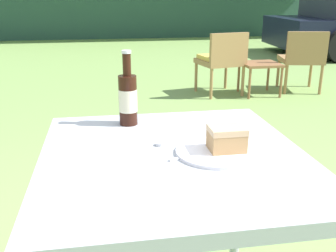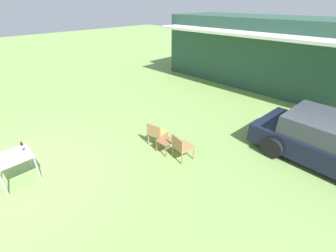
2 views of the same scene
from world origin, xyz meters
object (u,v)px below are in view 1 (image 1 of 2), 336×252
wicker_chair_plain (303,57)px  cola_bottle_near (128,98)px  wicker_chair_cushioned (222,58)px  garden_side_table (260,67)px  patio_table (174,178)px  cake_on_plate (221,145)px

wicker_chair_plain → cola_bottle_near: cola_bottle_near is taller
wicker_chair_cushioned → cola_bottle_near: 3.52m
wicker_chair_cushioned → wicker_chair_plain: bearing=167.2°
garden_side_table → patio_table: size_ratio=0.55×
cola_bottle_near → wicker_chair_plain: bearing=53.6°
wicker_chair_plain → garden_side_table: 0.58m
wicker_chair_cushioned → patio_table: bearing=59.1°
cola_bottle_near → patio_table: bearing=-69.4°
wicker_chair_cushioned → wicker_chair_plain: (1.03, -0.02, -0.00)m
wicker_chair_cushioned → patio_table: 3.74m
cola_bottle_near → cake_on_plate: bearing=-51.8°
wicker_chair_plain → garden_side_table: size_ratio=1.72×
cake_on_plate → cola_bottle_near: 0.40m
wicker_chair_plain → patio_table: size_ratio=0.94×
wicker_chair_cushioned → garden_side_table: wicker_chair_cushioned is taller
garden_side_table → cake_on_plate: cake_on_plate is taller
wicker_chair_cushioned → wicker_chair_plain: size_ratio=1.00×
wicker_chair_cushioned → cake_on_plate: bearing=61.2°
wicker_chair_cushioned → garden_side_table: 0.48m
wicker_chair_plain → patio_table: bearing=68.9°
garden_side_table → cake_on_plate: size_ratio=1.89×
patio_table → cola_bottle_near: bearing=110.6°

